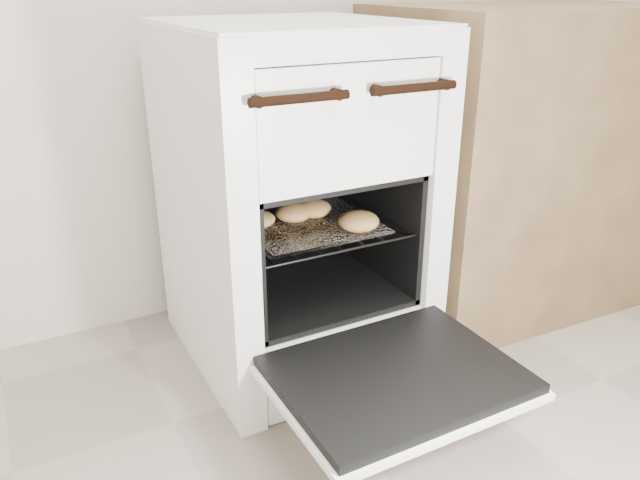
# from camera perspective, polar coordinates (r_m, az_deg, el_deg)

# --- Properties ---
(stove) EXTENTS (0.55, 0.61, 0.84)m
(stove) POSITION_cam_1_polar(r_m,az_deg,el_deg) (1.56, -2.32, 3.21)
(stove) COLOR white
(stove) RESTS_ON ground
(oven_door) EXTENTS (0.49, 0.38, 0.03)m
(oven_door) POSITION_cam_1_polar(r_m,az_deg,el_deg) (1.31, 6.97, -12.36)
(oven_door) COLOR black
(oven_door) RESTS_ON stove
(oven_rack) EXTENTS (0.40, 0.38, 0.01)m
(oven_rack) POSITION_cam_1_polar(r_m,az_deg,el_deg) (1.52, -1.30, 1.43)
(oven_rack) COLOR black
(oven_rack) RESTS_ON stove
(foil_sheet) EXTENTS (0.31, 0.27, 0.01)m
(foil_sheet) POSITION_cam_1_polar(r_m,az_deg,el_deg) (1.50, -0.99, 1.40)
(foil_sheet) COLOR silver
(foil_sheet) RESTS_ON oven_rack
(baked_rolls) EXTENTS (0.31, 0.26, 0.05)m
(baked_rolls) POSITION_cam_1_polar(r_m,az_deg,el_deg) (1.49, -0.65, 2.29)
(baked_rolls) COLOR tan
(baked_rolls) RESTS_ON foil_sheet
(counter) EXTENTS (0.89, 0.61, 0.87)m
(counter) POSITION_cam_1_polar(r_m,az_deg,el_deg) (2.00, 17.94, 7.22)
(counter) COLOR brown
(counter) RESTS_ON ground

